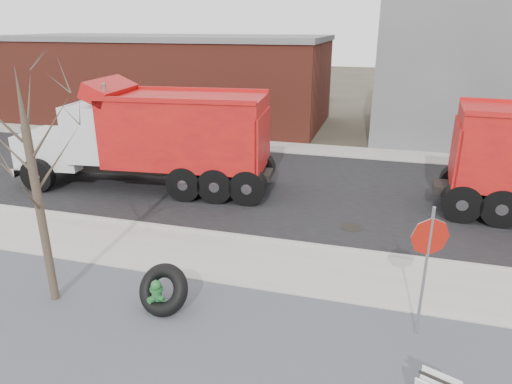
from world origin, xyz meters
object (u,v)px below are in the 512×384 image
(fire_hydrant, at_px, (157,297))
(stop_sign, at_px, (428,251))
(truck_tire, at_px, (163,290))
(dump_truck_red_b, at_px, (153,135))

(fire_hydrant, distance_m, stop_sign, 5.66)
(truck_tire, relative_size, dump_truck_red_b, 0.13)
(fire_hydrant, distance_m, truck_tire, 0.22)
(dump_truck_red_b, bearing_deg, stop_sign, 138.53)
(fire_hydrant, bearing_deg, dump_truck_red_b, 141.70)
(stop_sign, xyz_separation_m, dump_truck_red_b, (-9.20, 6.60, 0.14))
(fire_hydrant, relative_size, stop_sign, 0.28)
(fire_hydrant, height_order, truck_tire, truck_tire)
(fire_hydrant, relative_size, dump_truck_red_b, 0.08)
(truck_tire, height_order, stop_sign, stop_sign)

